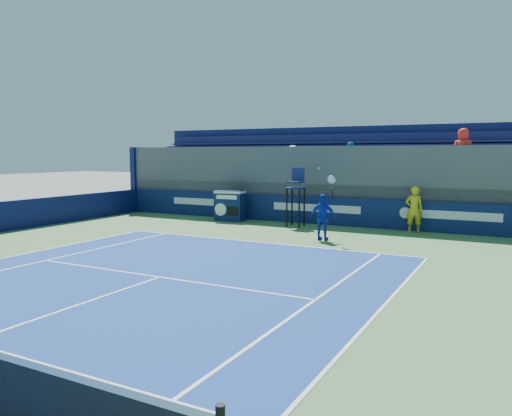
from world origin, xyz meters
The scene contains 6 objects.
ball_person centered at (4.21, 16.63, 0.91)m, with size 0.66×0.43×1.80m, color yellow.
back_hoarding centered at (0.00, 17.10, 0.60)m, with size 20.40×0.21×1.20m.
match_clock centered at (-3.87, 16.25, 0.74)m, with size 1.39×0.86×1.40m.
umpire_chair centered at (-0.50, 16.01, 1.53)m, with size 0.71×0.71×2.48m.
tennis_player centered at (1.71, 13.33, 0.84)m, with size 0.97×0.42×2.57m.
stadium_seating centered at (0.00, 19.15, 1.84)m, with size 21.00×4.05×4.40m.
Camera 1 is at (7.78, -3.16, 3.06)m, focal length 35.00 mm.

